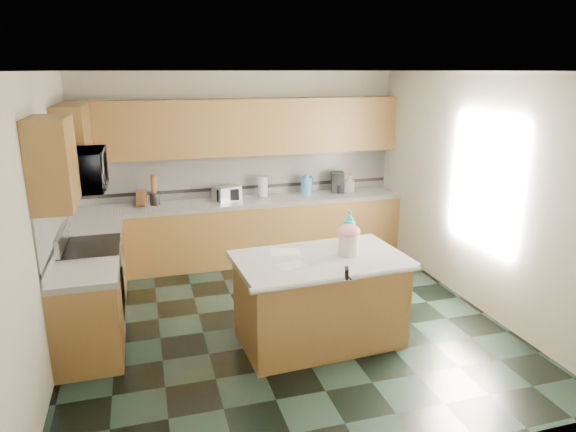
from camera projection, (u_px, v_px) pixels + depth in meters
name	position (u px, v px, depth m)	size (l,w,h in m)	color
floor	(284.00, 321.00, 5.74)	(4.60, 4.60, 0.00)	black
ceiling	(283.00, 71.00, 5.00)	(4.60, 4.60, 0.00)	white
wall_back	(241.00, 166.00, 7.51)	(4.60, 0.04, 2.70)	beige
wall_front	(383.00, 294.00, 3.23)	(4.60, 0.04, 2.70)	beige
wall_left	(43.00, 222.00, 4.75)	(0.04, 4.60, 2.70)	beige
wall_right	(474.00, 191.00, 5.99)	(0.04, 4.60, 2.70)	beige
back_base_cab	(247.00, 232.00, 7.47)	(4.60, 0.60, 0.86)	#553818
back_countertop	(246.00, 202.00, 7.34)	(4.60, 0.64, 0.06)	white
back_upper_cab	(242.00, 127.00, 7.18)	(4.60, 0.33, 0.78)	#553818
back_backsplash	(241.00, 174.00, 7.51)	(4.60, 0.02, 0.63)	silver
back_accent_band	(242.00, 188.00, 7.56)	(4.60, 0.01, 0.05)	black
left_base_cab_rear	(98.00, 263.00, 6.28)	(0.60, 0.82, 0.86)	#553818
left_counter_rear	(94.00, 227.00, 6.15)	(0.64, 0.82, 0.06)	white
left_base_cab_front	(88.00, 320.00, 4.86)	(0.60, 0.72, 0.86)	#553818
left_counter_front	(83.00, 274.00, 4.74)	(0.64, 0.72, 0.06)	white
left_backsplash	(56.00, 218.00, 5.30)	(0.02, 2.30, 0.63)	silver
left_accent_band	(59.00, 236.00, 5.35)	(0.01, 2.30, 0.05)	black
left_upper_cab_rear	(73.00, 139.00, 5.95)	(0.33, 1.09, 0.78)	#553818
left_upper_cab_front	(52.00, 163.00, 4.41)	(0.33, 0.72, 0.78)	#553818
range_body	(93.00, 288.00, 5.54)	(0.60, 0.76, 0.88)	#B7B7BC
range_oven_door	(122.00, 288.00, 5.63)	(0.02, 0.68, 0.55)	black
range_cooktop	(89.00, 248.00, 5.42)	(0.62, 0.78, 0.04)	black
range_handle	(122.00, 256.00, 5.54)	(0.02, 0.02, 0.66)	#B7B7BC
range_backguard	(61.00, 239.00, 5.32)	(0.06, 0.76, 0.18)	#B7B7BC
microwave	(80.00, 170.00, 5.19)	(0.73, 0.50, 0.41)	#B7B7BC
island_base	(320.00, 302.00, 5.23)	(1.58, 0.90, 0.86)	#553818
island_top	(320.00, 260.00, 5.10)	(1.68, 1.00, 0.06)	white
island_bullnose	(339.00, 279.00, 4.64)	(0.06, 0.06, 1.68)	white
treat_jar	(349.00, 245.00, 5.13)	(0.20, 0.20, 0.21)	beige
treat_jar_lid	(349.00, 231.00, 5.09)	(0.22, 0.22, 0.14)	pink
treat_jar_knob	(349.00, 227.00, 5.08)	(0.03, 0.03, 0.07)	tan
treat_jar_knob_end_l	(346.00, 227.00, 5.07)	(0.04, 0.04, 0.04)	tan
treat_jar_knob_end_r	(353.00, 226.00, 5.09)	(0.04, 0.04, 0.04)	tan
soap_bottle_island	(349.00, 228.00, 5.40)	(0.15, 0.15, 0.38)	#26A6B0
paper_sheet_a	(292.00, 266.00, 4.86)	(0.28, 0.21, 0.00)	white
paper_sheet_b	(285.00, 252.00, 5.23)	(0.30, 0.23, 0.00)	white
clamp_body	(347.00, 273.00, 4.67)	(0.03, 0.11, 0.10)	black
clamp_handle	(349.00, 278.00, 4.61)	(0.02, 0.02, 0.08)	black
knife_block	(142.00, 198.00, 6.97)	(0.12, 0.10, 0.23)	#472814
utensil_crock	(155.00, 199.00, 7.05)	(0.14, 0.14, 0.17)	black
utensil_bundle	(154.00, 184.00, 6.99)	(0.08, 0.08, 0.25)	#472814
toaster_oven	(227.00, 193.00, 7.28)	(0.35, 0.24, 0.21)	#B7B7BC
toaster_oven_door	(228.00, 195.00, 7.18)	(0.31, 0.01, 0.17)	black
paper_towel	(263.00, 187.00, 7.46)	(0.13, 0.13, 0.30)	white
paper_towel_base	(263.00, 196.00, 7.50)	(0.20, 0.20, 0.01)	#B7B7BC
water_jug	(307.00, 186.00, 7.60)	(0.16, 0.16, 0.27)	teal
water_jug_neck	(307.00, 176.00, 7.56)	(0.08, 0.08, 0.04)	teal
coffee_maker	(338.00, 182.00, 7.75)	(0.18, 0.20, 0.31)	black
coffee_carafe	(338.00, 189.00, 7.73)	(0.13, 0.13, 0.13)	black
soap_bottle_back	(349.00, 184.00, 7.78)	(0.12, 0.12, 0.26)	white
soap_back_cap	(350.00, 174.00, 7.74)	(0.02, 0.02, 0.03)	red
window_light_proxy	(484.00, 182.00, 5.76)	(0.02, 1.40, 1.10)	white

